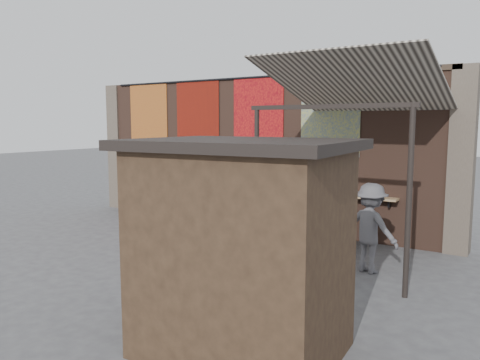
{
  "coord_description": "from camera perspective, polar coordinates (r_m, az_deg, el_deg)",
  "views": [
    {
      "loc": [
        6.6,
        -8.16,
        2.81
      ],
      "look_at": [
        0.57,
        1.2,
        1.44
      ],
      "focal_mm": 35.0,
      "sensor_mm": 36.0,
      "label": 1
    }
  ],
  "objects": [
    {
      "name": "shelf_box",
      "position": [
        12.86,
        -2.15,
        0.04
      ],
      "size": [
        0.55,
        0.28,
        0.25
      ],
      "primitive_type": "cube",
      "color": "white",
      "rests_on": "eating_counter"
    },
    {
      "name": "scooter_stool_4",
      "position": [
        12.54,
        -1.81,
        -4.13
      ],
      "size": [
        0.36,
        0.81,
        0.77
      ],
      "primitive_type": null,
      "color": "#0E460F",
      "rests_on": "ground"
    },
    {
      "name": "eating_counter",
      "position": [
        12.51,
        0.63,
        -0.83
      ],
      "size": [
        8.0,
        0.32,
        0.05
      ],
      "primitive_type": "cube",
      "color": "#9E7A51",
      "rests_on": "brick_wall"
    },
    {
      "name": "market_stall",
      "position": [
        5.71,
        0.24,
        -8.87
      ],
      "size": [
        2.4,
        1.86,
        2.49
      ],
      "primitive_type": "cube",
      "rotation": [
        0.0,
        0.0,
        0.06
      ],
      "color": "black",
      "rests_on": "ground"
    },
    {
      "name": "scooter_stool_6",
      "position": [
        11.95,
        3.44,
        -4.84
      ],
      "size": [
        0.34,
        0.75,
        0.71
      ],
      "primitive_type": null,
      "color": "navy",
      "rests_on": "ground"
    },
    {
      "name": "awning_canvas",
      "position": [
        9.6,
        14.16,
        11.24
      ],
      "size": [
        3.2,
        3.28,
        0.97
      ],
      "primitive_type": "cube",
      "rotation": [
        -0.28,
        0.0,
        0.0
      ],
      "color": "beige",
      "rests_on": "brick_wall"
    },
    {
      "name": "scooter_stool_0",
      "position": [
        14.13,
        -10.33,
        -2.84
      ],
      "size": [
        0.4,
        0.88,
        0.83
      ],
      "primitive_type": null,
      "color": "#A81627",
      "rests_on": "ground"
    },
    {
      "name": "stall_shelf",
      "position": [
        6.56,
        4.08,
        -9.81
      ],
      "size": [
        1.91,
        0.22,
        0.06
      ],
      "primitive_type": "cube",
      "rotation": [
        0.0,
        0.0,
        0.06
      ],
      "color": "#473321",
      "rests_on": "market_stall"
    },
    {
      "name": "brick_wall",
      "position": [
        12.73,
        1.52,
        3.38
      ],
      "size": [
        10.0,
        0.4,
        4.0
      ],
      "primitive_type": "cube",
      "color": "brown",
      "rests_on": "ground"
    },
    {
      "name": "stall_sign",
      "position": [
        6.36,
        4.15,
        -2.05
      ],
      "size": [
        1.2,
        0.11,
        0.5
      ],
      "primitive_type": "cube",
      "rotation": [
        0.0,
        0.0,
        0.06
      ],
      "color": "gold",
      "rests_on": "market_stall"
    },
    {
      "name": "pier_left",
      "position": [
        16.05,
        -14.59,
        3.91
      ],
      "size": [
        0.5,
        0.5,
        4.0
      ],
      "primitive_type": "cube",
      "color": "#4C4238",
      "rests_on": "ground"
    },
    {
      "name": "awning_header",
      "position": [
        8.17,
        10.64,
        8.8
      ],
      "size": [
        3.0,
        0.08,
        0.08
      ],
      "primitive_type": "cube",
      "color": "black",
      "rests_on": "awning_post_left"
    },
    {
      "name": "ground",
      "position": [
        10.86,
        -6.01,
        -8.01
      ],
      "size": [
        70.0,
        70.0,
        0.0
      ],
      "primitive_type": "plane",
      "color": "#474749",
      "rests_on": "ground"
    },
    {
      "name": "awning_ledger",
      "position": [
        11.15,
        16.91,
        12.6
      ],
      "size": [
        3.3,
        0.08,
        0.12
      ],
      "primitive_type": "cube",
      "color": "#33261C",
      "rests_on": "brick_wall"
    },
    {
      "name": "scooter_stool_5",
      "position": [
        12.22,
        0.79,
        -4.37
      ],
      "size": [
        0.38,
        0.84,
        0.8
      ],
      "primitive_type": null,
      "color": "#954D0D",
      "rests_on": "ground"
    },
    {
      "name": "pier_right",
      "position": [
        10.98,
        25.41,
        2.12
      ],
      "size": [
        0.5,
        0.5,
        4.0
      ],
      "primitive_type": "cube",
      "color": "#4C4238",
      "rests_on": "ground"
    },
    {
      "name": "shopper_grey",
      "position": [
        9.13,
        15.63,
        -5.65
      ],
      "size": [
        1.22,
        0.89,
        1.69
      ],
      "primitive_type": "imported",
      "rotation": [
        0.0,
        0.0,
        2.88
      ],
      "color": "#58565B",
      "rests_on": "ground"
    },
    {
      "name": "awning_post_left",
      "position": [
        8.88,
        2.03,
        -1.13
      ],
      "size": [
        0.09,
        0.09,
        3.1
      ],
      "primitive_type": "cylinder",
      "color": "black",
      "rests_on": "ground"
    },
    {
      "name": "shopper_navy",
      "position": [
        9.53,
        8.81,
        -4.78
      ],
      "size": [
        1.11,
        0.72,
        1.75
      ],
      "primitive_type": "imported",
      "rotation": [
        0.0,
        0.0,
        3.46
      ],
      "color": "black",
      "rests_on": "ground"
    },
    {
      "name": "scooter_stool_2",
      "position": [
        13.34,
        -6.24,
        -3.69
      ],
      "size": [
        0.32,
        0.72,
        0.68
      ],
      "primitive_type": null,
      "color": "navy",
      "rests_on": "ground"
    },
    {
      "name": "diner_left",
      "position": [
        14.1,
        -10.49,
        -0.75
      ],
      "size": [
        0.77,
        0.6,
        1.86
      ],
      "primitive_type": "imported",
      "rotation": [
        0.0,
        0.0,
        0.26
      ],
      "color": "#9FB0E8",
      "rests_on": "ground"
    },
    {
      "name": "scooter_stool_8",
      "position": [
        11.37,
        8.92,
        -5.18
      ],
      "size": [
        0.4,
        0.89,
        0.84
      ],
      "primitive_type": null,
      "color": "#0C5923",
      "rests_on": "ground"
    },
    {
      "name": "awning_post_right",
      "position": [
        7.85,
        19.9,
        -2.63
      ],
      "size": [
        0.09,
        0.09,
        3.1
      ],
      "primitive_type": "cylinder",
      "color": "black",
      "rests_on": "ground"
    },
    {
      "name": "scooter_stool_3",
      "position": [
        12.98,
        -4.15,
        -3.92
      ],
      "size": [
        0.33,
        0.74,
        0.7
      ],
      "primitive_type": null,
      "color": "black",
      "rests_on": "ground"
    },
    {
      "name": "tapestry_sun",
      "position": [
        13.49,
        -5.2,
        7.8
      ],
      "size": [
        1.5,
        0.02,
        2.0
      ],
      "primitive_type": "cube",
      "color": "red",
      "rests_on": "brick_wall"
    },
    {
      "name": "hang_rail",
      "position": [
        12.56,
        0.99,
        12.37
      ],
      "size": [
        9.5,
        0.06,
        0.06
      ],
      "primitive_type": "cylinder",
      "rotation": [
        0.0,
        1.57,
        0.0
      ],
      "color": "black",
      "rests_on": "brick_wall"
    },
    {
      "name": "tapestry_multi",
      "position": [
        11.48,
        10.91,
        7.85
      ],
      "size": [
        1.5,
        0.02,
        2.0
      ],
      "primitive_type": "cube",
      "color": "#284194",
      "rests_on": "brick_wall"
    },
    {
      "name": "scooter_stool_9",
      "position": [
        11.15,
        11.81,
        -5.64
      ],
      "size": [
        0.37,
        0.83,
        0.79
      ],
      "primitive_type": null,
      "color": "black",
      "rests_on": "ground"
    },
    {
      "name": "tapestry_redgold",
      "position": [
        14.74,
        -11.08,
        7.63
      ],
      "size": [
        1.5,
        0.02,
        2.0
      ],
      "primitive_type": "cube",
      "color": "maroon",
      "rests_on": "brick_wall"
    },
    {
      "name": "scooter_stool_7",
      "position": [
        11.68,
        5.78,
        -5.05
      ],
      "size": [
        0.36,
        0.79,
        0.75
      ],
      "primitive_type": null,
      "color": "#0D1996",
      "rests_on": "ground"
    },
    {
      "name": "scooter_stool_1",
      "position": [
        13.64,
        -8.18,
        -3.26
      ],
      "size": [
        0.37,
        0.82,
        0.78
      ],
      "primitive_type": null,
      "color": "maroon",
      "rests_on": "ground"
    },
    {
      "name": "stall_roof",
      "position": [
        5.49,
        0.24,
        4.36
      ],
      "size": [
        2.69,
        2.14,
        0.12
      ],
      "primitive_type": "cube",
      "rotation": [
        0.0,
        0.0,
        0.06
      ],
      "color": "black",
      "rests_on": "market_stall"
    },
    {
      "name": "tapestry_orange",
      "position": [
        12.36,
        2.2,
        7.9
      ],
      "size": [
        1.5,
        0.02,
        2.0
      ],
      "primitive_type": "cube",
      "color": "#B51D16",
      "rests_on": "brick_wall"
    },
    {
      "name": "shopper_tan",
      "position": [
        9.82,
        7.03,
        -4.18
      ],
      "size": [
        1.06,
        0.95,
        1.82
      ],
      "primitive_type": "imported",
      "rotation": [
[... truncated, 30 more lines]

